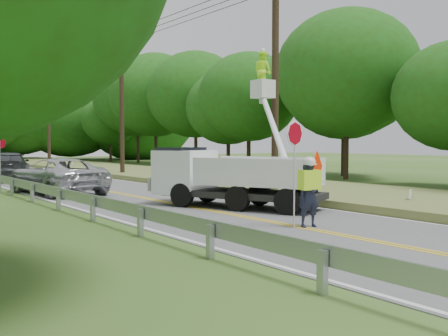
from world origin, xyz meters
TOP-DOWN VIEW (x-y plane):
  - ground at (0.00, 0.00)m, footprint 140.00×140.00m
  - road at (0.00, 14.00)m, footprint 7.20×96.00m
  - guardrail at (-4.02, 14.91)m, footprint 0.18×48.00m
  - utility_poles at (5.00, 17.02)m, footprint 1.60×43.30m
  - tall_grass_verge at (7.10, 14.00)m, footprint 7.00×96.00m
  - treeline_right at (15.71, 25.49)m, footprint 11.01×55.08m
  - flagger at (0.21, 2.41)m, footprint 1.15×0.57m
  - bucket_truck at (1.22, 7.80)m, footprint 5.60×6.39m
  - suv_silver at (-2.23, 15.63)m, footprint 3.23×5.99m
  - suv_darkgrey at (-1.94, 25.24)m, footprint 3.96×6.24m
  - stop_sign_permanent at (-4.27, 17.23)m, footprint 0.55×0.06m
  - yard_sign at (6.13, 3.15)m, footprint 0.43×0.21m

SIDE VIEW (x-z plane):
  - ground at x=0.00m, z-range 0.00..0.00m
  - road at x=0.00m, z-range 0.00..0.02m
  - tall_grass_verge at x=7.10m, z-range 0.00..0.30m
  - yard_sign at x=6.13m, z-range 0.14..0.80m
  - guardrail at x=-4.02m, z-range 0.17..0.94m
  - suv_silver at x=-2.23m, z-range 0.02..1.62m
  - suv_darkgrey at x=-1.94m, z-range 0.02..1.70m
  - flagger at x=0.21m, z-range -0.40..2.52m
  - bucket_truck at x=1.22m, z-range -1.62..4.51m
  - stop_sign_permanent at x=-4.27m, z-range 0.42..3.00m
  - utility_poles at x=5.00m, z-range 0.27..10.27m
  - treeline_right at x=15.71m, z-range 0.72..12.09m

